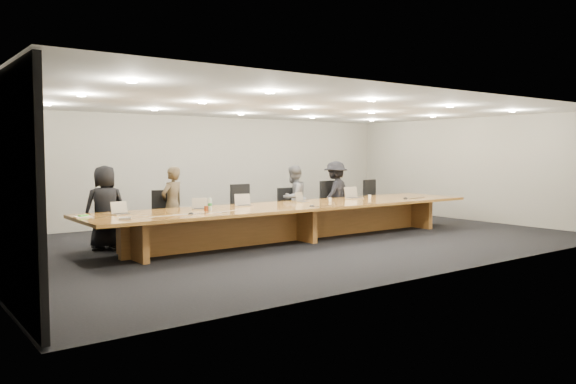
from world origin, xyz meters
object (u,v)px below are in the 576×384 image
object	(u,v)px
chair_left	(165,217)
mic_right	(406,198)
laptop_c	(244,200)
person_a	(105,207)
conference_table	(296,215)
chair_mid_right	(290,209)
laptop_e	(354,192)
chair_far_right	(376,201)
laptop_d	(303,197)
laptop_a	(122,208)
paper_cup_far	(370,197)
chair_right	(334,203)
person_c	(294,198)
av_box	(125,218)
chair_mid_left	(245,209)
amber_mug	(206,208)
chair_far_left	(107,222)
person_d	(336,194)
mic_left	(191,213)
mic_center	(312,206)
person_b	(172,205)
paper_cup_near	(330,200)
water_bottle	(210,204)

from	to	relation	value
chair_left	mic_right	world-z (taller)	chair_left
laptop_c	person_a	bearing A→B (deg)	175.06
conference_table	chair_mid_right	bearing A→B (deg)	58.91
laptop_c	laptop_e	size ratio (longest dim) A/B	0.88
chair_far_right	laptop_c	xyz separation A→B (m)	(-4.63, -0.79, 0.30)
laptop_d	chair_mid_right	bearing A→B (deg)	53.57
laptop_e	laptop_a	bearing A→B (deg)	-174.20
paper_cup_far	chair_right	bearing A→B (deg)	105.20
chair_left	person_c	bearing A→B (deg)	18.59
av_box	chair_mid_left	bearing A→B (deg)	42.85
paper_cup_far	amber_mug	bearing A→B (deg)	-177.48
paper_cup_far	chair_far_left	bearing A→B (deg)	170.65
person_a	person_d	xyz separation A→B (m)	(5.83, -0.03, 0.01)
chair_mid_left	mic_left	bearing A→B (deg)	-141.89
laptop_a	mic_left	distance (m)	1.22
paper_cup_far	laptop_a	bearing A→B (deg)	178.74
person_d	paper_cup_far	world-z (taller)	person_d
mic_left	chair_mid_left	bearing A→B (deg)	36.64
person_c	person_d	distance (m)	1.37
chair_far_left	amber_mug	size ratio (longest dim) A/B	11.29
laptop_a	laptop_e	distance (m)	5.72
chair_mid_left	av_box	xyz separation A→B (m)	(-3.38, -1.65, 0.18)
mic_center	chair_mid_left	bearing A→B (deg)	105.41
chair_far_right	mic_left	xyz separation A→B (m)	(-6.19, -1.50, 0.19)
mic_right	person_c	bearing A→B (deg)	144.81
person_d	mic_left	world-z (taller)	person_d
chair_left	paper_cup_far	size ratio (longest dim) A/B	12.28
laptop_c	laptop_d	world-z (taller)	laptop_c
person_b	chair_right	bearing A→B (deg)	157.50
laptop_a	laptop_c	world-z (taller)	laptop_c
laptop_e	mic_right	distance (m)	1.23
chair_far_right	person_c	world-z (taller)	person_c
chair_mid_left	mic_center	xyz separation A→B (m)	(0.49, -1.77, 0.19)
conference_table	chair_right	world-z (taller)	chair_right
chair_right	mic_right	bearing A→B (deg)	-65.00
laptop_c	mic_left	xyz separation A→B (m)	(-1.57, -0.72, -0.11)
person_c	laptop_a	world-z (taller)	person_c
person_d	mic_left	distance (m)	5.09
laptop_c	av_box	xyz separation A→B (m)	(-2.80, -0.77, -0.12)
person_c	laptop_e	bearing A→B (deg)	128.40
chair_far_right	paper_cup_near	distance (m)	2.72
paper_cup_near	chair_left	bearing A→B (deg)	163.84
chair_far_left	chair_mid_left	distance (m)	3.14
laptop_a	person_c	bearing A→B (deg)	4.87
chair_right	water_bottle	xyz separation A→B (m)	(-4.16, -1.20, 0.29)
chair_mid_right	mic_center	xyz separation A→B (m)	(-0.71, -1.70, 0.25)
chair_far_right	person_b	size ratio (longest dim) A/B	0.74
conference_table	person_d	xyz separation A→B (m)	(2.20, 1.25, 0.30)
person_c	laptop_c	distance (m)	2.07
laptop_d	paper_cup_near	world-z (taller)	laptop_d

